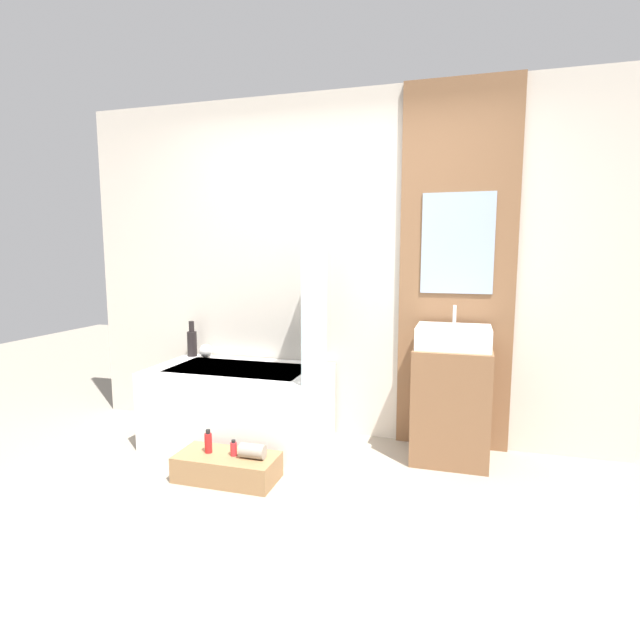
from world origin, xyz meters
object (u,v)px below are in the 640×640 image
bathtub (240,405)px  sink (453,337)px  wooden_step_bench (227,467)px  vase_round_light (206,351)px  vase_tall_dark (192,342)px  bottle_soap_secondary (234,449)px  bottle_soap_primary (208,442)px

bathtub → sink: (1.53, 0.13, 0.57)m
wooden_step_bench → vase_round_light: vase_round_light is taller
sink → vase_round_light: size_ratio=4.48×
vase_round_light → vase_tall_dark: bearing=173.6°
bottle_soap_secondary → bathtub: bearing=111.9°
bathtub → bottle_soap_primary: bathtub is taller
vase_tall_dark → vase_round_light: bearing=-6.4°
bathtub → vase_tall_dark: size_ratio=4.41×
bottle_soap_primary → wooden_step_bench: bearing=0.0°
bathtub → vase_tall_dark: (-0.55, 0.29, 0.40)m
sink → vase_round_light: sink is taller
sink → vase_tall_dark: bearing=175.7°
vase_tall_dark → wooden_step_bench: bearing=-49.7°
wooden_step_bench → bathtub: bearing=107.9°
bathtub → vase_round_light: vase_round_light is taller
wooden_step_bench → sink: size_ratio=1.32×
wooden_step_bench → bottle_soap_secondary: (0.05, 0.00, 0.13)m
vase_round_light → bottle_soap_secondary: size_ratio=1.05×
bathtub → wooden_step_bench: size_ratio=2.01×
sink → bottle_soap_primary: bearing=-153.7°
bathtub → bottle_soap_primary: size_ratio=8.49×
vase_round_light → bottle_soap_primary: (0.48, -0.86, -0.40)m
bathtub → wooden_step_bench: 0.66m
bathtub → vase_tall_dark: 0.74m
bathtub → bottle_soap_primary: bearing=-83.9°
vase_tall_dark → vase_round_light: 0.15m
bottle_soap_primary → bottle_soap_secondary: bearing=0.0°
wooden_step_bench → bottle_soap_primary: bottle_soap_primary is taller
sink → bottle_soap_secondary: 1.61m
vase_tall_dark → sink: bearing=-4.3°
sink → bottle_soap_secondary: size_ratio=4.72×
bathtub → wooden_step_bench: bathtub is taller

